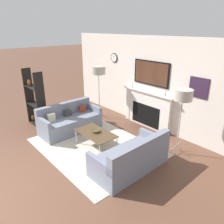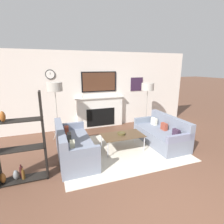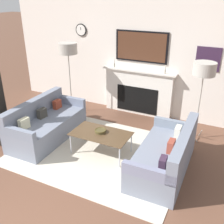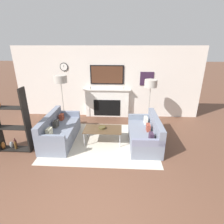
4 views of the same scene
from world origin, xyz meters
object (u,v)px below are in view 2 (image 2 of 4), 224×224
couch_left (73,147)px  coffee_table (123,136)px  decorative_bowl (121,134)px  floor_lamp_right (148,87)px  floor_lamp_left (55,88)px  couch_right (162,134)px  shelf_unit (19,145)px

couch_left → coffee_table: (1.31, -0.01, 0.11)m
coffee_table → decorative_bowl: 0.07m
couch_left → floor_lamp_right: 3.33m
coffee_table → floor_lamp_left: size_ratio=0.62×
couch_left → decorative_bowl: size_ratio=8.28×
couch_right → floor_lamp_right: floor_lamp_right is taller
floor_lamp_left → floor_lamp_right: bearing=0.0°
couch_right → floor_lamp_left: bearing=154.7°
couch_left → shelf_unit: bearing=-152.3°
couch_left → coffee_table: size_ratio=1.64×
couch_left → floor_lamp_left: (-0.27, 1.34, 1.30)m
decorative_bowl → coffee_table: bearing=-46.4°
floor_lamp_left → decorative_bowl: bearing=-40.5°
floor_lamp_left → couch_left: bearing=-78.4°
coffee_table → floor_lamp_left: bearing=139.4°
floor_lamp_left → shelf_unit: bearing=-112.4°
floor_lamp_left → couch_right: bearing=-25.3°
couch_right → decorative_bowl: (-1.27, 0.01, 0.18)m
decorative_bowl → shelf_unit: size_ratio=0.12×
floor_lamp_right → couch_left: bearing=-154.6°
coffee_table → floor_lamp_left: (-1.58, 1.35, 1.19)m
couch_right → floor_lamp_left: size_ratio=0.99×
decorative_bowl → shelf_unit: bearing=-166.4°
couch_right → coffee_table: couch_right is taller
decorative_bowl → couch_right: bearing=-0.5°
couch_left → couch_right: (2.55, 0.00, -0.02)m
couch_right → shelf_unit: size_ratio=0.99×
decorative_bowl → floor_lamp_left: size_ratio=0.12×
decorative_bowl → floor_lamp_right: bearing=40.9°
floor_lamp_right → decorative_bowl: bearing=-139.1°
couch_right → decorative_bowl: couch_right is taller
couch_right → floor_lamp_right: size_ratio=1.06×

